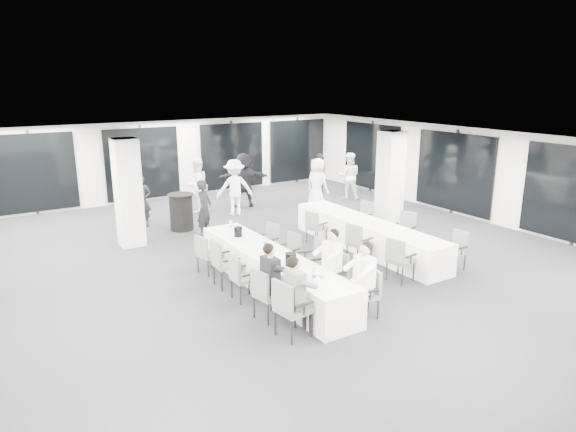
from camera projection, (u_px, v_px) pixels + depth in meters
The scene contains 43 objects.
room at pixel (292, 192), 13.37m from camera, with size 14.04×16.04×2.84m.
column_left at pixel (128, 193), 13.19m from camera, with size 0.60×0.60×2.80m, color silver.
column_right at pixel (390, 179), 14.98m from camera, with size 0.60×0.60×2.80m, color silver.
banquet_table_main at pixel (272, 271), 10.67m from camera, with size 0.90×5.00×0.75m, color silver.
banquet_table_side at pixel (367, 236), 13.06m from camera, with size 0.90×5.00×0.75m, color silver.
cocktail_table at pixel (181, 212), 14.77m from camera, with size 0.76×0.76×1.05m.
chair_main_left_near at pixel (289, 305), 8.54m from camera, with size 0.58×0.63×1.04m.
chair_main_left_second at pixel (266, 291), 9.21m from camera, with size 0.56×0.60×0.97m.
chair_main_left_mid at pixel (241, 275), 10.03m from camera, with size 0.46×0.52×0.92m.
chair_main_left_fourth at pixel (223, 261), 10.67m from camera, with size 0.53×0.59×1.01m.
chair_main_left_far at pixel (206, 252), 11.42m from camera, with size 0.54×0.57×0.89m.
chair_main_right_near at pixel (368, 290), 9.36m from camera, with size 0.55×0.57×0.90m.
chair_main_right_second at pixel (336, 272), 10.17m from camera, with size 0.48×0.53×0.92m.
chair_main_right_mid at pixel (313, 259), 10.80m from camera, with size 0.60×0.63×1.00m.
chair_main_right_fourth at pixel (290, 250), 11.56m from camera, with size 0.51×0.55×0.89m.
chair_main_right_far at pixel (269, 239), 12.32m from camera, with size 0.53×0.56×0.89m.
chair_side_left_near at pixel (399, 257), 10.95m from camera, with size 0.57×0.60×0.97m.
chair_side_left_mid at pixel (357, 241), 12.08m from camera, with size 0.57×0.60×0.96m.
chair_side_left_far at pixel (315, 225), 13.53m from camera, with size 0.54×0.56×0.87m.
chair_side_right_near at pixel (456, 248), 11.71m from camera, with size 0.47×0.52×0.89m.
chair_side_right_mid at pixel (405, 229), 13.04m from camera, with size 0.59×0.62×0.97m.
chair_side_right_far at pixel (363, 216), 14.37m from camera, with size 0.51×0.56×0.92m.
seated_guest_a at pixel (298, 291), 8.58m from camera, with size 0.50×0.38×1.44m.
seated_guest_b at pixel (273, 276), 9.23m from camera, with size 0.50×0.38×1.44m.
seated_guest_c at pixel (362, 276), 9.21m from camera, with size 0.50×0.38×1.44m.
seated_guest_d at pixel (329, 260), 10.01m from camera, with size 0.50×0.38×1.44m.
standing_guest_a at pixel (204, 205), 14.07m from camera, with size 0.65×0.53×1.79m, color black.
standing_guest_b at pixel (197, 182), 16.63m from camera, with size 0.97×0.59×2.01m, color white.
standing_guest_c at pixel (235, 184), 16.29m from camera, with size 1.31×0.67×2.02m, color white.
standing_guest_d at pixel (320, 175), 17.76m from camera, with size 1.18×0.66×2.01m, color black.
standing_guest_e at pixel (317, 180), 17.16m from camera, with size 0.92×0.56×1.91m, color white.
standing_guest_f at pixel (244, 176), 17.31m from camera, with size 1.93×0.74×2.10m, color black.
standing_guest_g at pixel (141, 198), 15.00m from camera, with size 0.64×0.52×1.75m, color black.
standing_guest_h at pixel (349, 173), 18.48m from camera, with size 0.92×0.56×1.91m, color white.
ice_bucket_near at pixel (291, 259), 9.88m from camera, with size 0.22×0.22×0.25m, color black.
ice_bucket_far at pixel (238, 232), 11.71m from camera, with size 0.19×0.19×0.22m, color black.
water_bottle_a at pixel (314, 275), 9.12m from camera, with size 0.07×0.07×0.23m, color silver.
water_bottle_b at pixel (265, 242), 10.95m from camera, with size 0.07×0.07×0.23m, color silver.
water_bottle_c at pixel (231, 225), 12.19m from camera, with size 0.08×0.08×0.24m, color silver.
plate_a at pixel (304, 276), 9.34m from camera, with size 0.20×0.20×0.03m.
plate_b at pixel (322, 277), 9.31m from camera, with size 0.18×0.18×0.03m.
plate_c at pixel (291, 259), 10.21m from camera, with size 0.19×0.19×0.03m.
wine_glass at pixel (352, 281), 8.79m from camera, with size 0.07×0.07×0.18m.
Camera 1 is at (-6.16, -9.90, 4.25)m, focal length 32.00 mm.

